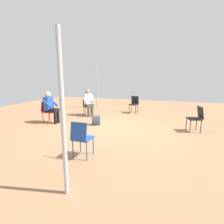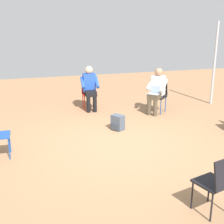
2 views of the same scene
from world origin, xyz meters
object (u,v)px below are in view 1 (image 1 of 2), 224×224
at_px(chair_north, 47,110).
at_px(person_with_laptop, 88,101).
at_px(chair_west, 81,137).
at_px(person_in_blue, 50,106).
at_px(chair_south, 196,117).
at_px(chair_northeast, 88,105).
at_px(backpack_near_laptop_user, 96,121).
at_px(chair_east, 134,103).

relative_size(chair_north, person_with_laptop, 0.69).
xyz_separation_m(chair_west, person_with_laptop, (4.06, 1.77, 0.20)).
relative_size(chair_north, person_in_blue, 0.69).
height_order(chair_south, person_with_laptop, person_with_laptop).
height_order(chair_north, chair_northeast, same).
bearing_deg(backpack_near_laptop_user, chair_east, -18.76).
xyz_separation_m(chair_south, chair_northeast, (1.26, 4.59, 0.00)).
relative_size(chair_east, backpack_near_laptop_user, 2.36).
distance_m(chair_east, chair_northeast, 2.35).
bearing_deg(chair_south, chair_north, 79.67).
height_order(chair_west, backpack_near_laptop_user, chair_west).
height_order(chair_east, person_with_laptop, person_with_laptop).
distance_m(chair_northeast, backpack_near_laptop_user, 1.92).
xyz_separation_m(chair_west, chair_east, (5.39, -0.14, 0.00)).
bearing_deg(chair_west, person_in_blue, 138.26).
xyz_separation_m(chair_west, chair_northeast, (4.19, 1.89, 0.00)).
relative_size(chair_west, chair_northeast, 1.00).
bearing_deg(person_with_laptop, backpack_near_laptop_user, 82.41).
relative_size(chair_south, chair_east, 1.00).
distance_m(chair_north, backpack_near_laptop_user, 2.03).
relative_size(chair_north, chair_northeast, 1.00).
distance_m(chair_north, chair_east, 4.18).
bearing_deg(chair_north, backpack_near_laptop_user, 100.25).
relative_size(chair_south, person_in_blue, 0.69).
bearing_deg(chair_east, chair_south, 144.67).
height_order(chair_northeast, person_with_laptop, person_with_laptop).
height_order(chair_east, backpack_near_laptop_user, chair_east).
bearing_deg(person_in_blue, chair_north, -90.00).
bearing_deg(chair_north, person_with_laptop, 151.74).
xyz_separation_m(chair_northeast, person_with_laptop, (-0.13, -0.11, 0.20)).
bearing_deg(person_with_laptop, chair_south, 123.36).
height_order(chair_south, chair_northeast, same).
xyz_separation_m(chair_east, chair_northeast, (-1.20, 2.02, 0.00)).
xyz_separation_m(chair_north, person_with_laptop, (1.66, -1.01, 0.20)).
distance_m(chair_west, chair_east, 5.39).
bearing_deg(person_with_laptop, chair_north, 16.39).
height_order(chair_north, chair_east, same).
relative_size(chair_north, backpack_near_laptop_user, 2.36).
distance_m(chair_south, person_in_blue, 5.35).
xyz_separation_m(chair_south, chair_west, (-2.93, 2.70, 0.00)).
bearing_deg(backpack_near_laptop_user, chair_north, 97.29).
relative_size(chair_west, chair_east, 1.00).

